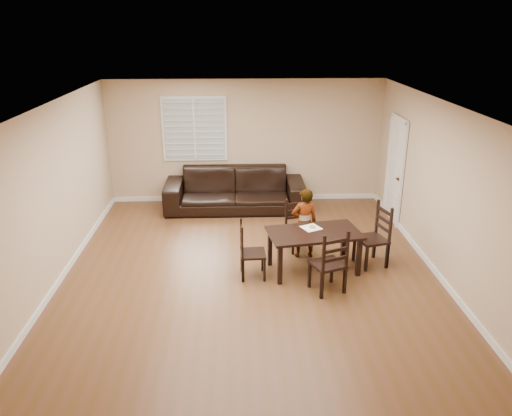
# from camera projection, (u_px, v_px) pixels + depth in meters

# --- Properties ---
(ground) EXTENTS (7.00, 7.00, 0.00)m
(ground) POSITION_uv_depth(u_px,v_px,m) (250.00, 271.00, 8.16)
(ground) COLOR brown
(ground) RESTS_ON ground
(room) EXTENTS (6.04, 7.04, 2.72)m
(room) POSITION_uv_depth(u_px,v_px,m) (252.00, 162.00, 7.69)
(room) COLOR tan
(room) RESTS_ON ground
(dining_table) EXTENTS (1.57, 1.06, 0.68)m
(dining_table) POSITION_uv_depth(u_px,v_px,m) (314.00, 237.00, 8.00)
(dining_table) COLOR black
(dining_table) RESTS_ON ground
(chair_near) EXTENTS (0.50, 0.48, 0.91)m
(chair_near) POSITION_uv_depth(u_px,v_px,m) (297.00, 225.00, 8.91)
(chair_near) COLOR black
(chair_near) RESTS_ON ground
(chair_far) EXTENTS (0.58, 0.56, 1.01)m
(chair_far) POSITION_uv_depth(u_px,v_px,m) (332.00, 266.00, 7.33)
(chair_far) COLOR black
(chair_far) RESTS_ON ground
(chair_left) EXTENTS (0.41, 0.43, 0.93)m
(chair_left) POSITION_uv_depth(u_px,v_px,m) (246.00, 252.00, 7.85)
(chair_left) COLOR black
(chair_left) RESTS_ON ground
(chair_right) EXTENTS (0.56, 0.58, 1.06)m
(chair_right) POSITION_uv_depth(u_px,v_px,m) (378.00, 237.00, 8.27)
(chair_right) COLOR black
(chair_right) RESTS_ON ground
(child) EXTENTS (0.49, 0.36, 1.24)m
(child) POSITION_uv_depth(u_px,v_px,m) (304.00, 223.00, 8.47)
(child) COLOR gray
(child) RESTS_ON ground
(napkin) EXTENTS (0.37, 0.37, 0.00)m
(napkin) POSITION_uv_depth(u_px,v_px,m) (311.00, 228.00, 8.11)
(napkin) COLOR white
(napkin) RESTS_ON dining_table
(donut) EXTENTS (0.10, 0.10, 0.04)m
(donut) POSITION_uv_depth(u_px,v_px,m) (312.00, 226.00, 8.11)
(donut) COLOR #D0884A
(donut) RESTS_ON napkin
(sofa) EXTENTS (2.98, 1.17, 0.87)m
(sofa) POSITION_uv_depth(u_px,v_px,m) (235.00, 190.00, 10.73)
(sofa) COLOR black
(sofa) RESTS_ON ground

